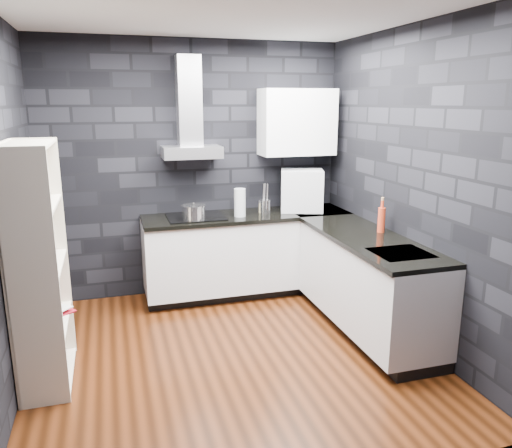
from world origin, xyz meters
name	(u,v)px	position (x,y,z in m)	size (l,w,h in m)	color
ground	(231,355)	(0.00, 0.00, 0.00)	(3.20, 3.20, 0.00)	#411C0B
ceiling	(227,10)	(0.00, 0.00, 2.70)	(3.20, 3.20, 0.00)	silver
wall_back	(194,170)	(0.00, 1.62, 1.35)	(3.20, 0.05, 2.70)	black
wall_front	(310,258)	(0.00, -1.62, 1.35)	(3.20, 0.05, 2.70)	black
wall_right	(412,187)	(1.62, 0.00, 1.35)	(0.05, 3.20, 2.70)	black
toekick_back	(246,287)	(0.50, 1.34, 0.05)	(2.18, 0.50, 0.10)	black
toekick_right	(369,324)	(1.34, 0.10, 0.05)	(0.50, 1.78, 0.10)	black
counter_back_cab	(247,252)	(0.50, 1.30, 0.48)	(2.20, 0.60, 0.76)	silver
counter_right_cab	(367,281)	(1.30, 0.10, 0.48)	(0.60, 1.80, 0.76)	silver
counter_back_top	(247,216)	(0.50, 1.29, 0.88)	(2.20, 0.62, 0.04)	black
counter_right_top	(369,239)	(1.29, 0.10, 0.88)	(0.62, 1.80, 0.04)	black
counter_corner_top	(316,211)	(1.30, 1.30, 0.88)	(0.62, 0.62, 0.04)	black
hood_body	(192,152)	(-0.05, 1.43, 1.56)	(0.60, 0.34, 0.12)	silver
hood_chimney	(189,101)	(-0.05, 1.50, 2.07)	(0.24, 0.20, 0.90)	silver
upper_cabinet	(297,122)	(1.10, 1.43, 1.85)	(0.80, 0.35, 0.70)	white
cooktop	(196,217)	(-0.05, 1.30, 0.91)	(0.58, 0.50, 0.01)	black
sink_rim	(401,253)	(1.30, -0.40, 0.89)	(0.44, 0.40, 0.01)	silver
pot	(194,213)	(-0.09, 1.15, 0.98)	(0.22, 0.22, 0.13)	#B8B8BC
glass_vase	(240,203)	(0.40, 1.21, 1.05)	(0.12, 0.12, 0.29)	silver
storage_jar	(263,207)	(0.69, 1.31, 0.96)	(0.09, 0.09, 0.11)	#C4B684
utensil_crock	(265,206)	(0.70, 1.30, 0.97)	(0.11, 0.11, 0.14)	#B8B8BC
appliance_garage	(302,190)	(1.12, 1.29, 1.12)	(0.45, 0.35, 0.45)	silver
red_bottle	(381,220)	(1.48, 0.21, 1.01)	(0.07, 0.07, 0.23)	#B23319
bookshelf	(39,266)	(-1.42, 0.05, 0.90)	(0.34, 0.80, 1.80)	beige
fruit_bowl	(36,266)	(-1.42, -0.06, 0.94)	(0.22, 0.22, 0.06)	white
book_red	(45,301)	(-1.42, 0.19, 0.57)	(0.18, 0.02, 0.25)	maroon
book_second	(48,297)	(-1.40, 0.22, 0.59)	(0.15, 0.02, 0.20)	#B2B2B2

